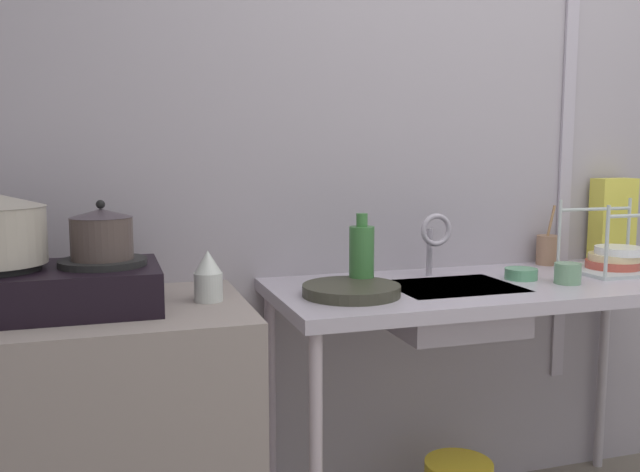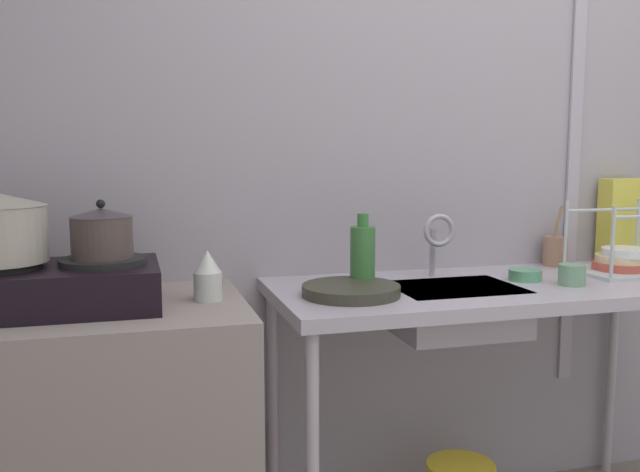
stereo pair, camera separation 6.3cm
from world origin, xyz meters
name	(u,v)px [view 2 (the right image)]	position (x,y,z in m)	size (l,w,h in m)	color
wall_back	(458,142)	(0.00, 1.48, 1.30)	(4.79, 0.10, 2.61)	#9E96A0
wall_metal_strip	(576,107)	(0.45, 1.42, 1.43)	(0.05, 0.01, 2.08)	#ADA3B2
counter_concrete	(54,459)	(-1.38, 1.13, 0.42)	(1.07, 0.60, 0.85)	gray
counter_sink	(494,303)	(-0.04, 1.13, 0.78)	(1.44, 0.60, 0.85)	#ADA3B2
stove	(51,286)	(-1.37, 1.13, 0.91)	(0.56, 0.36, 0.13)	black
pot_on_right_burner	(102,233)	(-1.24, 1.13, 1.05)	(0.17, 0.17, 0.16)	#473A36
percolator	(208,276)	(-0.95, 1.13, 0.92)	(0.08, 0.08, 0.14)	silver
sink_basin	(455,309)	(-0.19, 1.11, 0.78)	(0.39, 0.31, 0.14)	#ADA3B2
faucet	(438,235)	(-0.18, 1.26, 0.99)	(0.11, 0.07, 0.22)	#ADA3B2
frying_pan	(351,290)	(-0.54, 1.07, 0.86)	(0.29, 0.29, 0.03)	#353529
dish_rack	(623,261)	(0.48, 1.17, 0.89)	(0.32, 0.26, 0.25)	#B1BBB8
cup_by_rack	(572,275)	(0.18, 1.04, 0.88)	(0.08, 0.08, 0.07)	gray
small_bowl_on_drainboard	(525,275)	(0.08, 1.15, 0.87)	(0.11, 0.11, 0.04)	#599D71
bottle_by_sink	(363,256)	(-0.47, 1.18, 0.95)	(0.08, 0.08, 0.23)	#377036
cereal_box	(622,221)	(0.64, 1.37, 1.01)	(0.16, 0.08, 0.32)	#D9CD46
utensil_jar	(555,251)	(0.35, 1.37, 0.90)	(0.09, 0.09, 0.22)	#956D53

